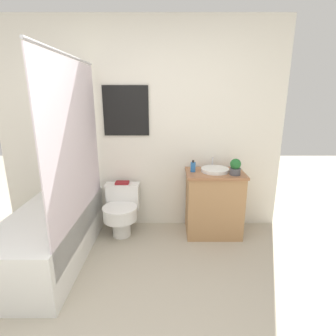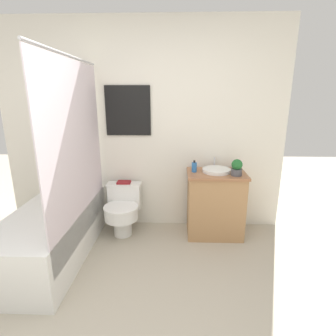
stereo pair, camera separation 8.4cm
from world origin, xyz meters
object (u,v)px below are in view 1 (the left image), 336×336
potted_plant (236,167)px  soap_bottle (194,167)px  sink (216,170)px  book_on_tank (123,183)px  toilet (122,209)px

potted_plant → soap_bottle: bearing=164.9°
sink → book_on_tank: bearing=174.9°
potted_plant → toilet: bearing=176.1°
toilet → soap_bottle: (0.85, 0.03, 0.52)m
toilet → soap_bottle: size_ratio=4.35×
potted_plant → book_on_tank: (-1.31, 0.23, -0.26)m
soap_bottle → potted_plant: (0.46, -0.12, 0.03)m
potted_plant → book_on_tank: size_ratio=1.13×
sink → book_on_tank: sink is taller
soap_bottle → toilet: bearing=-177.7°
soap_bottle → book_on_tank: (-0.85, 0.11, -0.23)m
toilet → sink: sink is taller
toilet → book_on_tank: (0.00, 0.14, 0.29)m
toilet → potted_plant: potted_plant is taller
sink → potted_plant: potted_plant is taller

